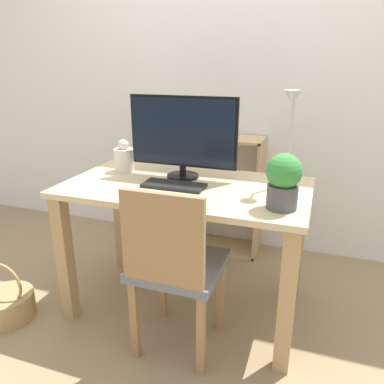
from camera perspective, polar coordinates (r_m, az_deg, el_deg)
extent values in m
plane|color=#997F5B|center=(2.27, -0.87, -16.89)|extent=(10.00, 10.00, 0.00)
cube|color=white|center=(2.74, 6.15, 18.32)|extent=(8.00, 0.05, 2.60)
cube|color=#D8BC8C|center=(1.93, -0.97, 0.73)|extent=(1.25, 0.70, 0.03)
cube|color=tan|center=(2.11, -18.79, -9.67)|extent=(0.07, 0.07, 0.71)
cube|color=tan|center=(1.73, 14.23, -16.01)|extent=(0.07, 0.07, 0.71)
cube|color=tan|center=(2.55, -10.77, -3.85)|extent=(0.07, 0.07, 0.71)
cube|color=tan|center=(2.24, 15.75, -7.54)|extent=(0.07, 0.07, 0.71)
cylinder|color=black|center=(2.05, -1.40, 2.45)|extent=(0.17, 0.17, 0.02)
cylinder|color=black|center=(2.04, -1.41, 3.48)|extent=(0.04, 0.04, 0.06)
cube|color=black|center=(2.00, -1.40, 9.18)|extent=(0.59, 0.02, 0.37)
cube|color=black|center=(1.99, -1.46, 9.15)|extent=(0.57, 0.03, 0.35)
cube|color=black|center=(1.89, -2.80, 1.01)|extent=(0.32, 0.13, 0.02)
cylinder|color=silver|center=(2.19, -10.29, 4.82)|extent=(0.11, 0.11, 0.13)
sphere|color=silver|center=(2.17, -10.42, 7.07)|extent=(0.06, 0.06, 0.06)
cylinder|color=#B7B7BC|center=(1.98, 14.20, 1.34)|extent=(0.10, 0.10, 0.02)
cylinder|color=#B7B7BC|center=(1.92, 14.76, 8.00)|extent=(0.02, 0.02, 0.45)
cylinder|color=#B7B7BC|center=(1.85, 15.22, 14.57)|extent=(0.01, 0.10, 0.01)
cone|color=#B7B7BC|center=(1.80, 15.03, 13.84)|extent=(0.08, 0.08, 0.06)
cylinder|color=#4C4C51|center=(1.64, 13.54, -0.72)|extent=(0.13, 0.13, 0.11)
sphere|color=#388C3D|center=(1.61, 13.85, 3.09)|extent=(0.15, 0.15, 0.15)
cube|color=slate|center=(1.79, -1.95, -11.07)|extent=(0.40, 0.40, 0.04)
cube|color=#9E754C|center=(1.53, -4.54, -7.23)|extent=(0.36, 0.03, 0.40)
cube|color=#9E754C|center=(1.85, -8.72, -18.62)|extent=(0.04, 0.04, 0.42)
cube|color=#9E754C|center=(1.75, 1.40, -20.97)|extent=(0.04, 0.04, 0.42)
cube|color=#9E754C|center=(2.09, -4.50, -13.59)|extent=(0.04, 0.04, 0.42)
cube|color=#9E754C|center=(2.00, 4.36, -15.25)|extent=(0.04, 0.04, 0.42)
cube|color=tan|center=(2.91, -5.82, 0.78)|extent=(0.02, 0.28, 0.85)
cube|color=tan|center=(2.68, 10.17, -1.04)|extent=(0.02, 0.28, 0.85)
cube|color=tan|center=(2.93, 1.76, -7.76)|extent=(0.83, 0.28, 0.02)
cube|color=tan|center=(2.66, 1.95, 8.36)|extent=(0.83, 0.28, 0.02)
cube|color=tan|center=(2.77, 1.85, -0.09)|extent=(0.80, 0.28, 0.02)
cube|color=red|center=(2.98, -4.78, -4.04)|extent=(0.06, 0.24, 0.29)
cube|color=#2D7F38|center=(2.94, -3.57, -3.77)|extent=(0.07, 0.24, 0.34)
cube|color=#2D7F38|center=(2.94, -2.26, -4.73)|extent=(0.05, 0.24, 0.26)
cube|color=#2D7F38|center=(2.84, -5.19, 3.91)|extent=(0.04, 0.24, 0.32)
cube|color=red|center=(2.83, -4.16, 3.44)|extent=(0.04, 0.24, 0.28)
cube|color=#2D7F38|center=(2.80, -3.35, 4.16)|extent=(0.04, 0.24, 0.36)
cylinder|color=tan|center=(2.37, -26.27, -15.27)|extent=(0.28, 0.28, 0.14)
torus|color=tan|center=(2.30, -26.80, -12.31)|extent=(0.24, 0.02, 0.24)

